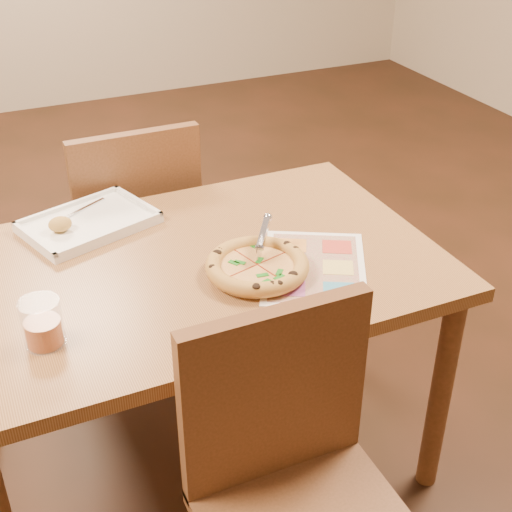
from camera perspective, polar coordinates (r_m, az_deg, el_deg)
name	(u,v)px	position (r m, az deg, el deg)	size (l,w,h in m)	color
room	(178,17)	(1.64, -6.25, 18.45)	(7.00, 7.00, 7.00)	black
dining_table	(193,290)	(1.93, -5.04, -2.69)	(1.30, 0.85, 0.72)	olive
chair_near	(293,464)	(1.55, 2.95, -16.25)	(0.42, 0.42, 0.47)	brown
chair_far	(134,216)	(2.47, -9.73, 3.18)	(0.42, 0.42, 0.47)	brown
plate	(256,270)	(1.83, 0.00, -1.16)	(0.24, 0.24, 0.01)	white
pizza	(257,266)	(1.82, 0.10, -0.79)	(0.27, 0.27, 0.04)	gold
pizza_cutter	(263,237)	(1.84, 0.53, 1.55)	(0.09, 0.11, 0.08)	silver
appetizer_tray	(87,224)	(2.09, -13.38, 2.51)	(0.41, 0.34, 0.06)	white
glass_tumbler	(43,326)	(1.64, -16.70, -5.36)	(0.09, 0.09, 0.11)	#91370B
menu	(314,267)	(1.86, 4.69, -0.90)	(0.26, 0.37, 0.01)	white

